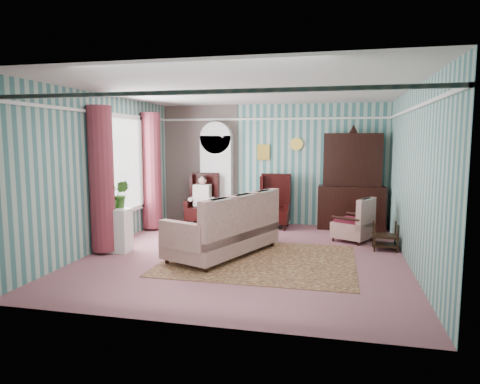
% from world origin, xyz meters
% --- Properties ---
extents(floor, '(6.00, 6.00, 0.00)m').
position_xyz_m(floor, '(0.00, 0.00, 0.00)').
color(floor, '#945659').
rests_on(floor, ground).
extents(room_shell, '(5.53, 6.02, 2.91)m').
position_xyz_m(room_shell, '(-0.62, 0.18, 2.01)').
color(room_shell, '#3D6F6F').
rests_on(room_shell, ground).
extents(bookcase, '(0.80, 0.28, 2.24)m').
position_xyz_m(bookcase, '(-1.35, 2.84, 1.12)').
color(bookcase, silver).
rests_on(bookcase, floor).
extents(dresser_hutch, '(1.50, 0.56, 2.36)m').
position_xyz_m(dresser_hutch, '(1.90, 2.72, 1.18)').
color(dresser_hutch, black).
rests_on(dresser_hutch, floor).
extents(wingback_left, '(0.76, 0.80, 1.25)m').
position_xyz_m(wingback_left, '(-1.60, 2.45, 0.62)').
color(wingback_left, black).
rests_on(wingback_left, floor).
extents(wingback_right, '(0.76, 0.80, 1.25)m').
position_xyz_m(wingback_right, '(0.15, 2.45, 0.62)').
color(wingback_right, black).
rests_on(wingback_right, floor).
extents(seated_woman, '(0.44, 0.40, 1.18)m').
position_xyz_m(seated_woman, '(-1.60, 2.45, 0.59)').
color(seated_woman, silver).
rests_on(seated_woman, floor).
extents(round_side_table, '(0.50, 0.50, 0.60)m').
position_xyz_m(round_side_table, '(-0.70, 2.60, 0.30)').
color(round_side_table, black).
rests_on(round_side_table, floor).
extents(nest_table, '(0.45, 0.38, 0.54)m').
position_xyz_m(nest_table, '(2.47, 0.90, 0.27)').
color(nest_table, black).
rests_on(nest_table, floor).
extents(plant_stand, '(0.55, 0.35, 0.80)m').
position_xyz_m(plant_stand, '(-2.40, -0.30, 0.40)').
color(plant_stand, white).
rests_on(plant_stand, floor).
extents(rug, '(3.20, 2.60, 0.01)m').
position_xyz_m(rug, '(0.30, -0.30, 0.01)').
color(rug, '#531B23').
rests_on(rug, floor).
extents(sofa, '(1.89, 2.52, 1.06)m').
position_xyz_m(sofa, '(-0.40, -0.07, 0.53)').
color(sofa, beige).
rests_on(sofa, floor).
extents(floral_armchair, '(1.13, 1.08, 1.07)m').
position_xyz_m(floral_armchair, '(1.90, 1.50, 0.53)').
color(floral_armchair, beige).
rests_on(floral_armchair, floor).
extents(coffee_table, '(0.87, 0.54, 0.42)m').
position_xyz_m(coffee_table, '(-0.80, 0.10, 0.21)').
color(coffee_table, black).
rests_on(coffee_table, floor).
extents(potted_plant_a, '(0.51, 0.48, 0.45)m').
position_xyz_m(potted_plant_a, '(-2.51, -0.39, 1.02)').
color(potted_plant_a, '#1B581C').
rests_on(potted_plant_a, plant_stand).
extents(potted_plant_b, '(0.33, 0.29, 0.51)m').
position_xyz_m(potted_plant_b, '(-2.33, -0.17, 1.05)').
color(potted_plant_b, '#204B17').
rests_on(potted_plant_b, plant_stand).
extents(potted_plant_c, '(0.29, 0.29, 0.41)m').
position_xyz_m(potted_plant_c, '(-2.46, -0.29, 1.00)').
color(potted_plant_c, '#19501B').
rests_on(potted_plant_c, plant_stand).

